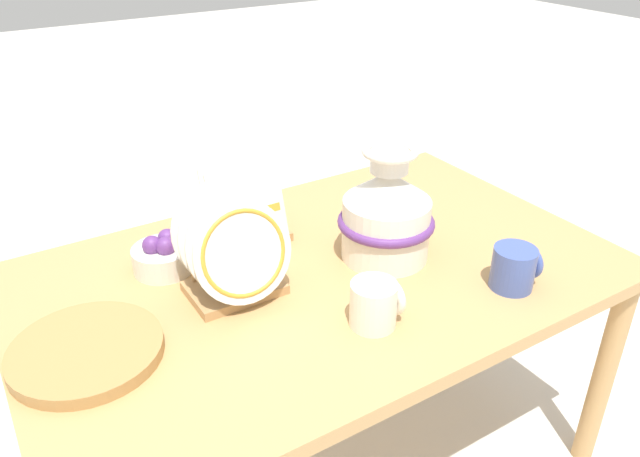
% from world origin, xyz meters
% --- Properties ---
extents(display_table, '(1.41, 0.88, 0.65)m').
position_xyz_m(display_table, '(0.00, 0.00, 0.58)').
color(display_table, tan).
rests_on(display_table, ground_plane).
extents(ceramic_vase, '(0.23, 0.23, 0.29)m').
position_xyz_m(ceramic_vase, '(0.17, -0.03, 0.77)').
color(ceramic_vase, white).
rests_on(ceramic_vase, display_table).
extents(dish_rack_round_plates, '(0.22, 0.19, 0.24)m').
position_xyz_m(dish_rack_round_plates, '(-0.21, 0.01, 0.75)').
color(dish_rack_round_plates, tan).
rests_on(dish_rack_round_plates, display_table).
extents(dish_rack_square_plates, '(0.20, 0.18, 0.18)m').
position_xyz_m(dish_rack_square_plates, '(-0.09, 0.22, 0.71)').
color(dish_rack_square_plates, tan).
rests_on(dish_rack_square_plates, display_table).
extents(wicker_charger_stack, '(0.29, 0.29, 0.03)m').
position_xyz_m(wicker_charger_stack, '(-0.55, -0.03, 0.66)').
color(wicker_charger_stack, '#AD7F47').
rests_on(wicker_charger_stack, display_table).
extents(mug_cream_glaze, '(0.11, 0.10, 0.10)m').
position_xyz_m(mug_cream_glaze, '(-0.01, -0.24, 0.70)').
color(mug_cream_glaze, silver).
rests_on(mug_cream_glaze, display_table).
extents(mug_cobalt_glaze, '(0.11, 0.10, 0.10)m').
position_xyz_m(mug_cobalt_glaze, '(0.33, -0.29, 0.70)').
color(mug_cobalt_glaze, '#42569E').
rests_on(mug_cobalt_glaze, display_table).
extents(fruit_bowl, '(0.14, 0.14, 0.10)m').
position_xyz_m(fruit_bowl, '(-0.32, 0.19, 0.69)').
color(fruit_bowl, silver).
rests_on(fruit_bowl, display_table).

